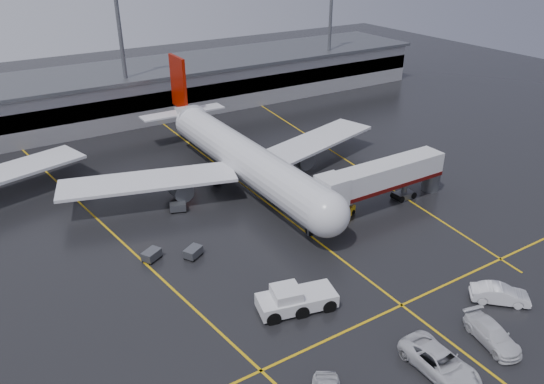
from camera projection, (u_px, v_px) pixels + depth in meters
ground at (277, 210)px, 65.72m from camera, size 220.00×220.00×0.00m
apron_line_centre at (277, 210)px, 65.71m from camera, size 0.25×90.00×0.02m
apron_line_stop at (402, 305)px, 49.03m from camera, size 60.00×0.25×0.02m
apron_line_left at (97, 218)px, 63.85m from camera, size 9.99×69.35×0.02m
apron_line_right at (339, 156)px, 81.80m from camera, size 7.57×69.64×0.02m
terminal at (144, 90)px, 100.14m from camera, size 122.00×19.00×8.60m
light_mast_mid at (121, 44)px, 88.72m from camera, size 3.00×1.20×25.45m
light_mast_right at (330, 22)px, 109.98m from camera, size 3.00×1.20×25.45m
main_airliner at (239, 155)px, 71.19m from camera, size 48.80×45.60×14.10m
jet_bridge at (383, 178)px, 65.01m from camera, size 19.90×3.40×6.05m
pushback_tractor at (295, 300)px, 48.11m from camera, size 7.82×4.66×2.62m
belt_loader at (343, 213)px, 64.06m from camera, size 3.85×2.72×2.25m
service_van_a at (440, 363)px, 41.22m from camera, size 3.20×6.90×1.91m
service_van_b at (492, 334)px, 44.27m from camera, size 3.62×6.17×1.68m
service_van_c at (500, 294)px, 49.11m from camera, size 5.21×5.03×1.77m
baggage_cart_a at (193, 252)px, 56.06m from camera, size 2.38×2.13×1.12m
baggage_cart_b at (152, 255)px, 55.60m from camera, size 2.38×2.12×1.12m
baggage_cart_c at (178, 207)px, 65.25m from camera, size 2.33×1.92×1.12m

